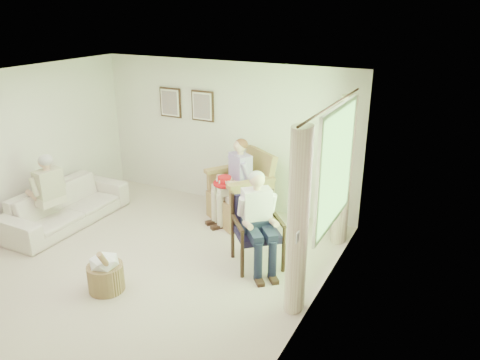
# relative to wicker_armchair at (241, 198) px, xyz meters

# --- Properties ---
(floor) EXTENTS (5.50, 5.50, 0.00)m
(floor) POSITION_rel_wicker_armchair_xyz_m (-0.59, -2.19, -0.38)
(floor) COLOR beige
(floor) RESTS_ON ground
(back_wall) EXTENTS (5.00, 0.04, 2.60)m
(back_wall) POSITION_rel_wicker_armchair_xyz_m (-0.59, 0.56, 0.92)
(back_wall) COLOR silver
(back_wall) RESTS_ON ground
(right_wall) EXTENTS (0.04, 5.50, 2.60)m
(right_wall) POSITION_rel_wicker_armchair_xyz_m (1.91, -2.19, 0.92)
(right_wall) COLOR silver
(right_wall) RESTS_ON ground
(ceiling) EXTENTS (5.00, 5.50, 0.02)m
(ceiling) POSITION_rel_wicker_armchair_xyz_m (-0.59, -2.19, 2.22)
(ceiling) COLOR white
(ceiling) RESTS_ON back_wall
(window) EXTENTS (0.13, 2.50, 1.63)m
(window) POSITION_rel_wicker_armchair_xyz_m (1.87, -0.99, 1.21)
(window) COLOR #2D6B23
(window) RESTS_ON right_wall
(curtain_left) EXTENTS (0.34, 0.34, 2.30)m
(curtain_left) POSITION_rel_wicker_armchair_xyz_m (1.74, -1.97, 0.77)
(curtain_left) COLOR beige
(curtain_left) RESTS_ON ground
(curtain_right) EXTENTS (0.34, 0.34, 2.30)m
(curtain_right) POSITION_rel_wicker_armchair_xyz_m (1.74, -0.01, 0.77)
(curtain_right) COLOR beige
(curtain_right) RESTS_ON ground
(framed_print_left) EXTENTS (0.45, 0.05, 0.55)m
(framed_print_left) POSITION_rel_wicker_armchair_xyz_m (-1.74, 0.52, 1.40)
(framed_print_left) COLOR #382114
(framed_print_left) RESTS_ON back_wall
(framed_print_right) EXTENTS (0.45, 0.05, 0.55)m
(framed_print_right) POSITION_rel_wicker_armchair_xyz_m (-1.04, 0.52, 1.40)
(framed_print_right) COLOR #382114
(framed_print_right) RESTS_ON back_wall
(wicker_armchair) EXTENTS (0.93, 0.92, 1.19)m
(wicker_armchair) POSITION_rel_wicker_armchair_xyz_m (0.00, 0.00, 0.00)
(wicker_armchair) COLOR #A5814E
(wicker_armchair) RESTS_ON ground
(wood_armchair) EXTENTS (0.64, 0.61, 0.99)m
(wood_armchair) POSITION_rel_wicker_armchair_xyz_m (0.90, -1.16, 0.17)
(wood_armchair) COLOR black
(wood_armchair) RESTS_ON ground
(sofa) EXTENTS (2.21, 0.86, 0.65)m
(sofa) POSITION_rel_wicker_armchair_xyz_m (-2.54, -1.51, -0.05)
(sofa) COLOR silver
(sofa) RESTS_ON ground
(person_wicker) EXTENTS (0.40, 0.63, 1.42)m
(person_wicker) POSITION_rel_wicker_armchair_xyz_m (0.00, -0.16, 0.47)
(person_wicker) COLOR beige
(person_wicker) RESTS_ON ground
(person_dark) EXTENTS (0.40, 0.62, 1.38)m
(person_dark) POSITION_rel_wicker_armchair_xyz_m (0.90, -1.33, 0.43)
(person_dark) COLOR #191F37
(person_dark) RESTS_ON ground
(person_sofa) EXTENTS (0.42, 0.62, 1.29)m
(person_sofa) POSITION_rel_wicker_armchair_xyz_m (-2.54, -1.85, 0.37)
(person_sofa) COLOR beige
(person_sofa) RESTS_ON ground
(red_hat) EXTENTS (0.38, 0.38, 0.14)m
(red_hat) POSITION_rel_wicker_armchair_xyz_m (-0.14, -0.31, 0.39)
(red_hat) COLOR red
(red_hat) RESTS_ON person_wicker
(hatbox) EXTENTS (0.55, 0.55, 0.68)m
(hatbox) POSITION_rel_wicker_armchair_xyz_m (-0.58, -2.73, -0.11)
(hatbox) COLOR tan
(hatbox) RESTS_ON ground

